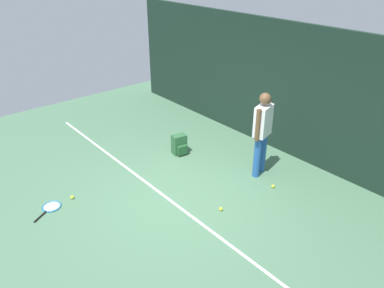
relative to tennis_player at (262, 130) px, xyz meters
The scene contains 9 objects.
ground_plane 2.11m from the tennis_player, 101.08° to the right, with size 12.00×12.00×0.00m, color #4C7556.
back_fence 1.29m from the tennis_player, 107.27° to the left, with size 10.00×0.10×2.78m, color #192D23.
court_line 2.18m from the tennis_player, 100.65° to the right, with size 9.00×0.05×0.00m, color white.
tennis_player is the anchor object (origin of this frame).
tennis_racket 4.08m from the tennis_player, 113.34° to the right, with size 0.47×0.62×0.03m.
backpack 1.95m from the tennis_player, 157.27° to the right, with size 0.32×0.33×0.44m.
tennis_ball_near_player 1.09m from the tennis_player, 19.63° to the right, with size 0.07×0.07×0.07m, color #CCE033.
tennis_ball_by_fence 1.75m from the tennis_player, 74.53° to the right, with size 0.07×0.07×0.07m, color #CCE033.
tennis_ball_mid_court 3.72m from the tennis_player, 116.07° to the right, with size 0.07×0.07×0.07m, color #CCE033.
Camera 1 is at (4.43, -3.35, 4.02)m, focal length 35.28 mm.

